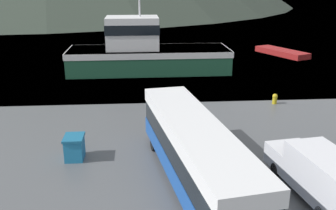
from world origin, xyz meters
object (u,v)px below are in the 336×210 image
Objects in this scene: tour_bus at (194,151)px; storage_bin at (74,147)px; fishing_boat at (145,52)px; small_boat at (282,52)px; delivery_van at (321,174)px.

storage_bin is (-6.26, 3.33, -1.15)m from tour_bus.
fishing_boat is 19.97m from small_boat.
delivery_van is (5.58, -1.57, -0.60)m from tour_bus.
delivery_van is 26.90m from fishing_boat.
tour_bus is 36.02m from small_boat.
delivery_van is at bearing -25.13° from tour_bus.
fishing_boat is at bearing 178.30° from small_boat.
tour_bus is at bearing -141.87° from small_boat.
tour_bus reaches higher than storage_bin.
tour_bus is at bearing 4.04° from fishing_boat.
small_boat is (22.59, 28.74, -0.33)m from storage_bin.
tour_bus is 1.93× the size of delivery_van.
tour_bus is 9.17× the size of storage_bin.
tour_bus is 24.32m from fishing_boat.
tour_bus is 0.73× the size of fishing_boat.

